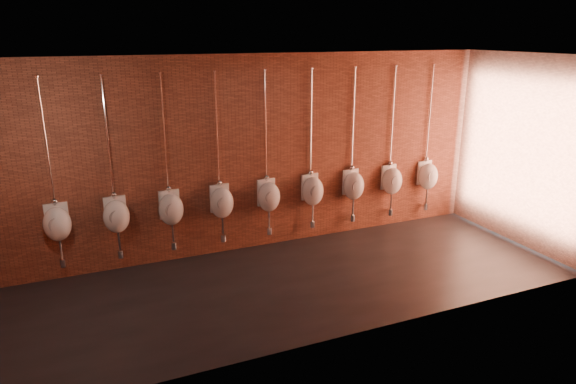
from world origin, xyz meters
name	(u,v)px	position (x,y,z in m)	size (l,w,h in m)	color
ground	(290,284)	(0.00, 0.00, 0.00)	(8.50, 8.50, 0.00)	black
room_shell	(290,149)	(0.00, 0.00, 2.01)	(8.54, 3.04, 3.22)	black
urinal_0	(57,223)	(-3.02, 1.37, 0.92)	(0.42, 0.38, 2.72)	white
urinal_1	(116,215)	(-2.22, 1.37, 0.92)	(0.42, 0.38, 2.72)	white
urinal_2	(171,208)	(-1.41, 1.37, 0.92)	(0.42, 0.38, 2.72)	white
urinal_3	(222,202)	(-0.61, 1.37, 0.92)	(0.42, 0.38, 2.72)	white
urinal_4	(269,196)	(0.20, 1.37, 0.92)	(0.42, 0.38, 2.72)	white
urinal_5	(313,190)	(1.00, 1.37, 0.92)	(0.42, 0.38, 2.72)	white
urinal_6	(353,185)	(1.81, 1.37, 0.92)	(0.42, 0.38, 2.72)	white
urinal_7	(392,180)	(2.61, 1.37, 0.92)	(0.42, 0.38, 2.72)	white
urinal_8	(428,175)	(3.42, 1.37, 0.92)	(0.42, 0.38, 2.72)	white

